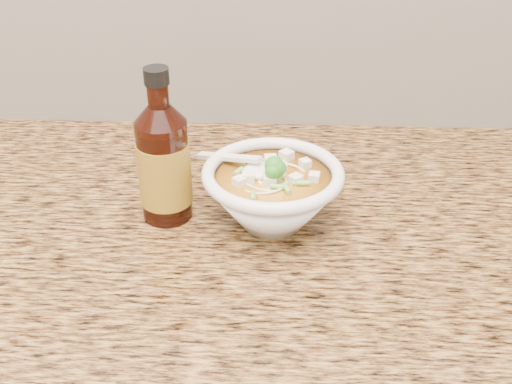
{
  "coord_description": "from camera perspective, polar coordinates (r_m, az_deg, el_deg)",
  "views": [
    {
      "loc": [
        0.23,
        1.05,
        1.35
      ],
      "look_at": [
        0.2,
        1.7,
        0.94
      ],
      "focal_mm": 45.0,
      "sensor_mm": 36.0,
      "label": 1
    }
  ],
  "objects": [
    {
      "name": "counter_slab",
      "position": [
        0.81,
        -14.46,
        -4.55
      ],
      "size": [
        4.0,
        0.68,
        0.04
      ],
      "primitive_type": "cube",
      "color": "olive",
      "rests_on": "cabinet"
    },
    {
      "name": "soup_bowl",
      "position": [
        0.77,
        1.47,
        -0.28
      ],
      "size": [
        0.18,
        0.17,
        0.09
      ],
      "rotation": [
        0.0,
        0.0,
        -0.24
      ],
      "color": "silver",
      "rests_on": "counter_slab"
    },
    {
      "name": "hot_sauce_bottle",
      "position": [
        0.77,
        -8.19,
        2.49
      ],
      "size": [
        0.08,
        0.08,
        0.19
      ],
      "rotation": [
        0.0,
        0.0,
        0.29
      ],
      "color": "black",
      "rests_on": "counter_slab"
    }
  ]
}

